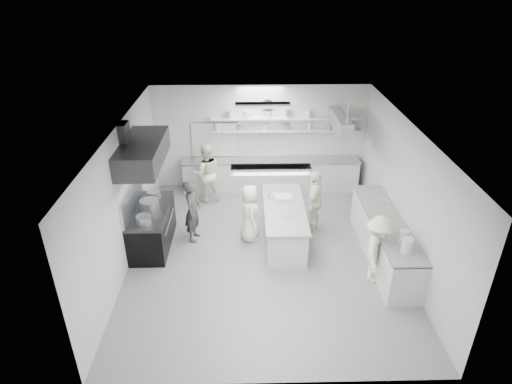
{
  "coord_description": "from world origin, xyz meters",
  "views": [
    {
      "loc": [
        -0.39,
        -8.17,
        5.88
      ],
      "look_at": [
        -0.19,
        0.6,
        1.27
      ],
      "focal_mm": 30.51,
      "sensor_mm": 36.0,
      "label": 1
    }
  ],
  "objects_px": {
    "stove": "(152,228)",
    "prep_island": "(284,225)",
    "right_counter": "(385,239)",
    "cook_back": "(206,173)",
    "back_counter": "(271,175)",
    "cook_stove": "(193,211)"
  },
  "relations": [
    {
      "from": "stove",
      "to": "prep_island",
      "type": "height_order",
      "value": "stove"
    },
    {
      "from": "back_counter",
      "to": "right_counter",
      "type": "relative_size",
      "value": 1.52
    },
    {
      "from": "cook_back",
      "to": "right_counter",
      "type": "bearing_deg",
      "value": 137.01
    },
    {
      "from": "stove",
      "to": "right_counter",
      "type": "relative_size",
      "value": 0.55
    },
    {
      "from": "stove",
      "to": "prep_island",
      "type": "bearing_deg",
      "value": 2.16
    },
    {
      "from": "stove",
      "to": "cook_back",
      "type": "xyz_separation_m",
      "value": [
        1.11,
        2.17,
        0.38
      ]
    },
    {
      "from": "stove",
      "to": "prep_island",
      "type": "xyz_separation_m",
      "value": [
        3.07,
        0.12,
        -0.02
      ]
    },
    {
      "from": "right_counter",
      "to": "cook_back",
      "type": "height_order",
      "value": "cook_back"
    },
    {
      "from": "back_counter",
      "to": "cook_back",
      "type": "distance_m",
      "value": 1.94
    },
    {
      "from": "stove",
      "to": "right_counter",
      "type": "height_order",
      "value": "right_counter"
    },
    {
      "from": "stove",
      "to": "cook_back",
      "type": "distance_m",
      "value": 2.47
    },
    {
      "from": "right_counter",
      "to": "cook_stove",
      "type": "xyz_separation_m",
      "value": [
        -4.32,
        0.83,
        0.3
      ]
    },
    {
      "from": "prep_island",
      "to": "cook_back",
      "type": "distance_m",
      "value": 2.87
    },
    {
      "from": "stove",
      "to": "cook_back",
      "type": "height_order",
      "value": "cook_back"
    },
    {
      "from": "right_counter",
      "to": "cook_stove",
      "type": "height_order",
      "value": "cook_stove"
    },
    {
      "from": "prep_island",
      "to": "cook_back",
      "type": "bearing_deg",
      "value": 133.98
    },
    {
      "from": "back_counter",
      "to": "cook_stove",
      "type": "relative_size",
      "value": 3.24
    },
    {
      "from": "stove",
      "to": "right_counter",
      "type": "xyz_separation_m",
      "value": [
        5.25,
        -0.6,
        0.02
      ]
    },
    {
      "from": "prep_island",
      "to": "stove",
      "type": "bearing_deg",
      "value": -177.5
    },
    {
      "from": "right_counter",
      "to": "cook_back",
      "type": "xyz_separation_m",
      "value": [
        -4.14,
        2.77,
        0.36
      ]
    },
    {
      "from": "back_counter",
      "to": "cook_back",
      "type": "relative_size",
      "value": 3.0
    },
    {
      "from": "cook_stove",
      "to": "cook_back",
      "type": "height_order",
      "value": "cook_back"
    }
  ]
}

